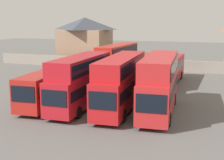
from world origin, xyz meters
name	(u,v)px	position (x,y,z in m)	size (l,w,h in m)	color
ground	(144,76)	(0.00, 18.00, 0.00)	(140.00, 140.00, 0.00)	#605E5B
depot_boundary_wall	(151,65)	(0.00, 23.40, 0.90)	(56.00, 0.50, 1.80)	gray
bus_1	(50,85)	(-5.35, -0.18, 1.91)	(3.03, 10.35, 3.34)	#B1201B
bus_2	(81,79)	(-2.03, -0.26, 2.74)	(2.60, 10.45, 4.86)	#B31822
bus_3	(121,80)	(1.72, 0.34, 2.76)	(2.98, 11.57, 4.90)	red
bus_4	(159,82)	(5.30, 0.16, 2.87)	(3.20, 10.77, 5.11)	red
bus_5	(117,60)	(-2.79, 13.84, 2.71)	(3.28, 10.59, 4.80)	red
bus_6	(138,68)	(0.17, 13.60, 1.89)	(2.82, 11.96, 3.30)	red
bus_7	(168,69)	(4.13, 13.64, 1.91)	(3.01, 11.19, 3.34)	#B4171D
house_terrace_left	(85,40)	(-13.88, 29.22, 4.30)	(9.01, 8.24, 8.43)	#9E7A60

